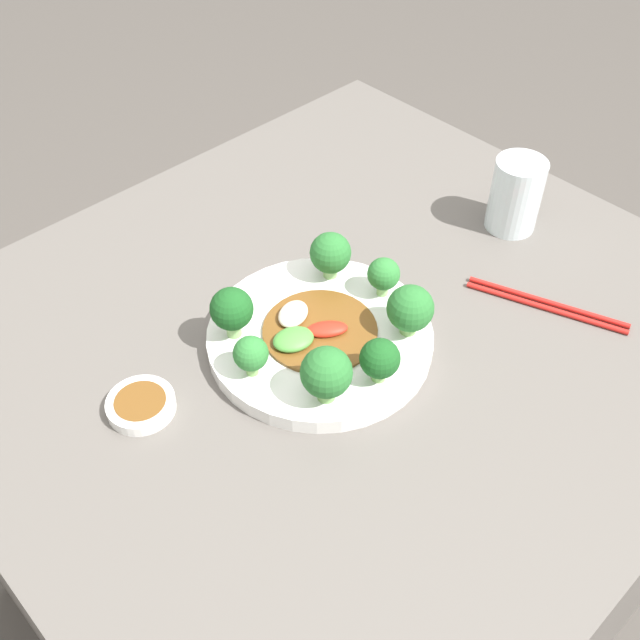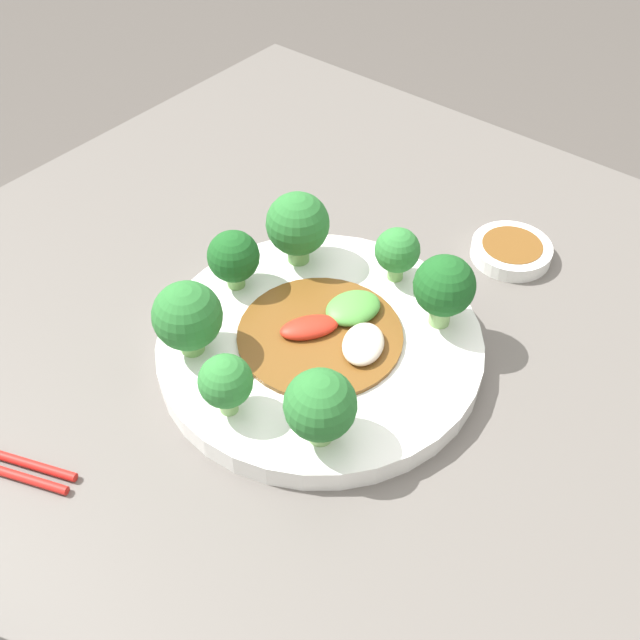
{
  "view_description": "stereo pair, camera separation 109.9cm",
  "coord_description": "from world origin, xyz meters",
  "px_view_note": "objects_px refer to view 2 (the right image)",
  "views": [
    {
      "loc": [
        -0.49,
        -0.47,
        1.42
      ],
      "look_at": [
        -0.05,
        -0.01,
        0.78
      ],
      "focal_mm": 42.0,
      "sensor_mm": 36.0,
      "label": 1
    },
    {
      "loc": [
        0.3,
        0.27,
        1.22
      ],
      "look_at": [
        -0.05,
        -0.01,
        0.78
      ],
      "focal_mm": 42.0,
      "sensor_mm": 36.0,
      "label": 2
    }
  ],
  "objects_px": {
    "broccoli_west": "(398,251)",
    "broccoli_northwest": "(444,287)",
    "broccoli_southeast": "(187,317)",
    "broccoli_southwest": "(298,225)",
    "plate": "(320,345)",
    "broccoli_northeast": "(320,406)",
    "broccoli_east": "(226,382)",
    "stirfry_center": "(333,330)",
    "sauce_dish": "(511,250)",
    "broccoli_south": "(234,257)"
  },
  "relations": [
    {
      "from": "broccoli_northeast",
      "to": "stirfry_center",
      "type": "bearing_deg",
      "value": -146.72
    },
    {
      "from": "broccoli_northeast",
      "to": "broccoli_southwest",
      "type": "xyz_separation_m",
      "value": [
        -0.15,
        -0.15,
        0.0
      ]
    },
    {
      "from": "broccoli_southwest",
      "to": "stirfry_center",
      "type": "xyz_separation_m",
      "value": [
        0.06,
        0.09,
        -0.04
      ]
    },
    {
      "from": "broccoli_northwest",
      "to": "broccoli_south",
      "type": "bearing_deg",
      "value": -66.03
    },
    {
      "from": "broccoli_northwest",
      "to": "broccoli_southwest",
      "type": "distance_m",
      "value": 0.15
    },
    {
      "from": "broccoli_northeast",
      "to": "sauce_dish",
      "type": "distance_m",
      "value": 0.31
    },
    {
      "from": "broccoli_northwest",
      "to": "stirfry_center",
      "type": "relative_size",
      "value": 0.49
    },
    {
      "from": "broccoli_west",
      "to": "broccoli_south",
      "type": "bearing_deg",
      "value": -47.23
    },
    {
      "from": "broccoli_southeast",
      "to": "broccoli_south",
      "type": "height_order",
      "value": "broccoli_southeast"
    },
    {
      "from": "broccoli_northwest",
      "to": "broccoli_southwest",
      "type": "height_order",
      "value": "broccoli_southwest"
    },
    {
      "from": "broccoli_northeast",
      "to": "broccoli_southeast",
      "type": "bearing_deg",
      "value": -91.27
    },
    {
      "from": "plate",
      "to": "broccoli_northwest",
      "type": "bearing_deg",
      "value": 138.63
    },
    {
      "from": "broccoli_south",
      "to": "plate",
      "type": "bearing_deg",
      "value": 88.3
    },
    {
      "from": "broccoli_southwest",
      "to": "stirfry_center",
      "type": "relative_size",
      "value": 0.51
    },
    {
      "from": "sauce_dish",
      "to": "broccoli_southwest",
      "type": "bearing_deg",
      "value": -43.3
    },
    {
      "from": "broccoli_southwest",
      "to": "sauce_dish",
      "type": "relative_size",
      "value": 0.91
    },
    {
      "from": "sauce_dish",
      "to": "broccoli_southeast",
      "type": "bearing_deg",
      "value": -25.03
    },
    {
      "from": "broccoli_east",
      "to": "stirfry_center",
      "type": "xyz_separation_m",
      "value": [
        -0.11,
        0.01,
        -0.03
      ]
    },
    {
      "from": "sauce_dish",
      "to": "broccoli_east",
      "type": "bearing_deg",
      "value": -12.34
    },
    {
      "from": "plate",
      "to": "broccoli_southeast",
      "type": "bearing_deg",
      "value": -43.29
    },
    {
      "from": "plate",
      "to": "broccoli_northeast",
      "type": "relative_size",
      "value": 4.26
    },
    {
      "from": "broccoli_northwest",
      "to": "stirfry_center",
      "type": "xyz_separation_m",
      "value": [
        0.07,
        -0.06,
        -0.04
      ]
    },
    {
      "from": "plate",
      "to": "broccoli_east",
      "type": "relative_size",
      "value": 5.12
    },
    {
      "from": "broccoli_southeast",
      "to": "broccoli_southwest",
      "type": "height_order",
      "value": "broccoli_southwest"
    },
    {
      "from": "broccoli_west",
      "to": "broccoli_northwest",
      "type": "bearing_deg",
      "value": 69.03
    },
    {
      "from": "broccoli_west",
      "to": "stirfry_center",
      "type": "bearing_deg",
      "value": -0.02
    },
    {
      "from": "broccoli_northeast",
      "to": "broccoli_northwest",
      "type": "bearing_deg",
      "value": 178.84
    },
    {
      "from": "broccoli_east",
      "to": "stirfry_center",
      "type": "distance_m",
      "value": 0.12
    },
    {
      "from": "broccoli_southeast",
      "to": "broccoli_south",
      "type": "xyz_separation_m",
      "value": [
        -0.08,
        -0.03,
        -0.01
      ]
    },
    {
      "from": "broccoli_southwest",
      "to": "broccoli_south",
      "type": "relative_size",
      "value": 1.25
    },
    {
      "from": "broccoli_northwest",
      "to": "broccoli_south",
      "type": "distance_m",
      "value": 0.19
    },
    {
      "from": "broccoli_west",
      "to": "broccoli_southwest",
      "type": "bearing_deg",
      "value": -67.05
    },
    {
      "from": "broccoli_east",
      "to": "sauce_dish",
      "type": "distance_m",
      "value": 0.34
    },
    {
      "from": "broccoli_southeast",
      "to": "broccoli_northwest",
      "type": "xyz_separation_m",
      "value": [
        -0.16,
        0.14,
        0.0
      ]
    },
    {
      "from": "plate",
      "to": "broccoli_southeast",
      "type": "distance_m",
      "value": 0.12
    },
    {
      "from": "sauce_dish",
      "to": "stirfry_center",
      "type": "bearing_deg",
      "value": -15.55
    },
    {
      "from": "broccoli_northeast",
      "to": "broccoli_southwest",
      "type": "height_order",
      "value": "broccoli_southwest"
    },
    {
      "from": "broccoli_southeast",
      "to": "sauce_dish",
      "type": "bearing_deg",
      "value": 154.97
    },
    {
      "from": "broccoli_southeast",
      "to": "broccoli_northwest",
      "type": "relative_size",
      "value": 0.98
    },
    {
      "from": "sauce_dish",
      "to": "broccoli_west",
      "type": "bearing_deg",
      "value": -26.58
    },
    {
      "from": "broccoli_northeast",
      "to": "broccoli_southeast",
      "type": "xyz_separation_m",
      "value": [
        -0.0,
        -0.14,
        0.0
      ]
    },
    {
      "from": "plate",
      "to": "broccoli_southwest",
      "type": "distance_m",
      "value": 0.12
    },
    {
      "from": "plate",
      "to": "broccoli_southwest",
      "type": "relative_size",
      "value": 3.88
    },
    {
      "from": "broccoli_south",
      "to": "broccoli_southeast",
      "type": "bearing_deg",
      "value": 18.4
    },
    {
      "from": "broccoli_southeast",
      "to": "broccoli_west",
      "type": "relative_size",
      "value": 1.28
    },
    {
      "from": "broccoli_northwest",
      "to": "sauce_dish",
      "type": "height_order",
      "value": "broccoli_northwest"
    },
    {
      "from": "plate",
      "to": "broccoli_southwest",
      "type": "height_order",
      "value": "broccoli_southwest"
    },
    {
      "from": "broccoli_southeast",
      "to": "broccoli_east",
      "type": "distance_m",
      "value": 0.07
    },
    {
      "from": "broccoli_east",
      "to": "broccoli_west",
      "type": "bearing_deg",
      "value": 176.56
    },
    {
      "from": "broccoli_southeast",
      "to": "broccoli_northwest",
      "type": "height_order",
      "value": "broccoli_northwest"
    }
  ]
}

